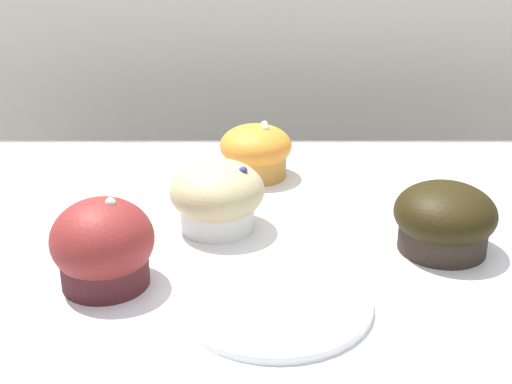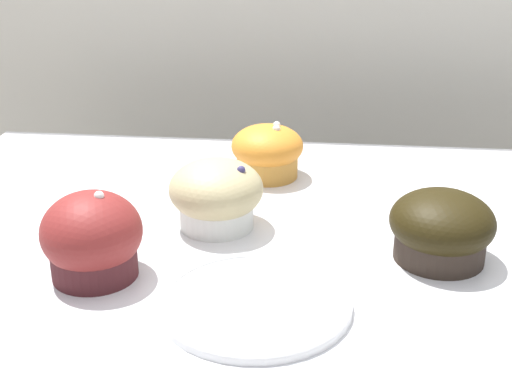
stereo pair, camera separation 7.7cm
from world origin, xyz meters
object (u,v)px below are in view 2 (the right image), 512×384
Objects in this scene: muffin_back_left at (441,228)px; muffin_front_left at (267,151)px; muffin_front_center at (92,238)px; serving_plate at (255,302)px; muffin_back_right at (216,194)px.

muffin_back_left and muffin_front_left have the same top height.
muffin_back_left is at bearing 11.63° from muffin_front_center.
muffin_front_center reaches higher than muffin_front_left.
serving_plate is at bearing -148.16° from muffin_back_left.
muffin_front_center is at bearing -130.07° from muffin_back_right.
serving_plate is (0.02, -0.31, -0.03)m from muffin_front_left.
muffin_front_center is at bearing 165.98° from serving_plate.
muffin_back_right reaches higher than muffin_front_left.
muffin_front_center is 0.94× the size of muffin_back_right.
serving_plate is (0.16, -0.04, -0.04)m from muffin_front_center.
serving_plate is at bearing -69.49° from muffin_back_right.
serving_plate is at bearing -14.02° from muffin_front_center.
muffin_back_left reaches higher than serving_plate.
muffin_front_left is at bearing 74.71° from muffin_back_right.
muffin_front_left is (0.14, 0.27, -0.01)m from muffin_front_center.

